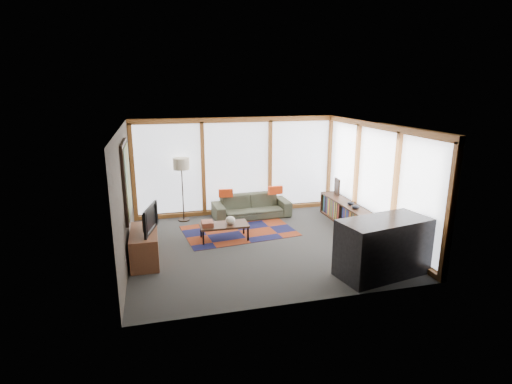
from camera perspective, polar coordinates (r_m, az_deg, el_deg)
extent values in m
plane|color=#2A2927|center=(8.84, 0.65, -7.56)|extent=(5.50, 5.50, 0.00)
cube|color=#3C342D|center=(8.18, -18.27, -0.57)|extent=(0.04, 5.00, 2.60)
cube|color=#3C342D|center=(6.15, 6.76, -4.90)|extent=(5.50, 0.04, 2.60)
cube|color=silver|center=(8.21, 0.70, 9.47)|extent=(5.50, 5.00, 0.04)
cube|color=white|center=(10.78, -2.75, 3.76)|extent=(5.30, 0.02, 2.35)
cube|color=white|center=(9.49, 16.75, 1.61)|extent=(0.02, 4.80, 2.35)
cube|color=black|center=(8.41, -18.05, 1.62)|extent=(0.05, 1.35, 1.55)
cube|color=#BE8B18|center=(8.41, -17.84, 1.63)|extent=(0.02, 1.20, 1.40)
cube|color=maroon|center=(9.65, -2.45, -5.57)|extent=(2.75, 1.95, 0.01)
imported|color=#303326|center=(10.59, -0.66, -2.03)|extent=(2.06, 0.89, 0.59)
cube|color=red|center=(10.37, -4.35, -0.16)|extent=(0.38, 0.16, 0.20)
cube|color=red|center=(10.63, 2.79, 0.27)|extent=(0.39, 0.12, 0.21)
cube|color=brown|center=(8.97, -6.97, -4.50)|extent=(0.26, 0.32, 0.10)
ellipsoid|color=beige|center=(9.01, -3.68, -4.06)|extent=(0.26, 0.26, 0.19)
ellipsoid|color=black|center=(9.71, 14.06, -2.07)|extent=(0.23, 0.23, 0.10)
ellipsoid|color=black|center=(10.00, 13.38, -1.56)|extent=(0.19, 0.19, 0.08)
cube|color=black|center=(10.85, 11.50, 0.78)|extent=(0.07, 0.33, 0.43)
cube|color=brown|center=(8.25, -15.63, -7.46)|extent=(0.52, 1.25, 0.63)
imported|color=black|center=(8.03, -15.43, -3.72)|extent=(0.34, 0.90, 0.52)
cube|color=black|center=(7.70, 17.68, -7.51)|extent=(1.80, 1.09, 1.06)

